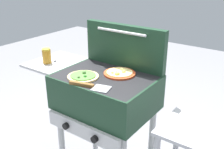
% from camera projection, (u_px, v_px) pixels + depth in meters
% --- Properties ---
extents(grill, '(0.96, 0.53, 0.90)m').
position_uv_depth(grill, '(104.00, 95.00, 1.82)').
color(grill, '#193823').
rests_on(grill, ground_plane).
extents(grill_lid_open, '(0.63, 0.08, 0.30)m').
position_uv_depth(grill_lid_open, '(124.00, 46.00, 1.86)').
color(grill_lid_open, '#193823').
rests_on(grill_lid_open, grill).
extents(pizza_veggie, '(0.20, 0.20, 0.03)m').
position_uv_depth(pizza_veggie, '(83.00, 76.00, 1.73)').
color(pizza_veggie, '#E0C17F').
rests_on(pizza_veggie, grill).
extents(pizza_cheese, '(0.21, 0.21, 0.04)m').
position_uv_depth(pizza_cheese, '(119.00, 73.00, 1.77)').
color(pizza_cheese, '#C64723').
rests_on(pizza_cheese, grill).
extents(sauce_jar, '(0.06, 0.06, 0.11)m').
position_uv_depth(sauce_jar, '(47.00, 56.00, 1.96)').
color(sauce_jar, '#B77A1E').
rests_on(sauce_jar, grill).
extents(spatula, '(0.27, 0.12, 0.02)m').
position_uv_depth(spatula, '(90.00, 86.00, 1.59)').
color(spatula, '#B7BABF').
rests_on(spatula, grill).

